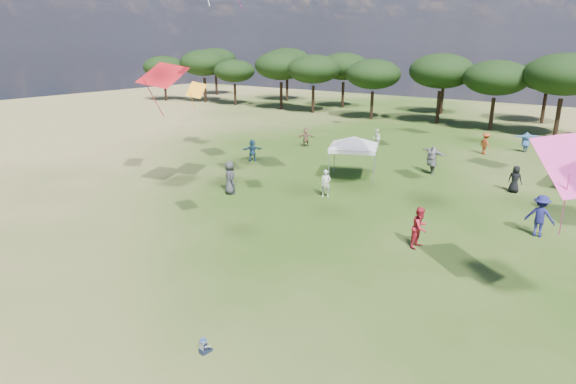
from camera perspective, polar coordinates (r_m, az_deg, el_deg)
name	(u,v)px	position (r m, az deg, el deg)	size (l,w,h in m)	color
tree_line	(559,75)	(53.79, 29.43, 11.97)	(108.78, 17.63, 7.77)	black
tent_left	(354,139)	(30.78, 7.80, 6.30)	(5.38, 5.38, 3.03)	gray
toddler	(204,346)	(14.39, -9.93, -17.58)	(0.33, 0.36, 0.48)	black
festival_crowd	(440,165)	(32.39, 17.59, 3.07)	(29.45, 24.25, 1.93)	#8E694D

